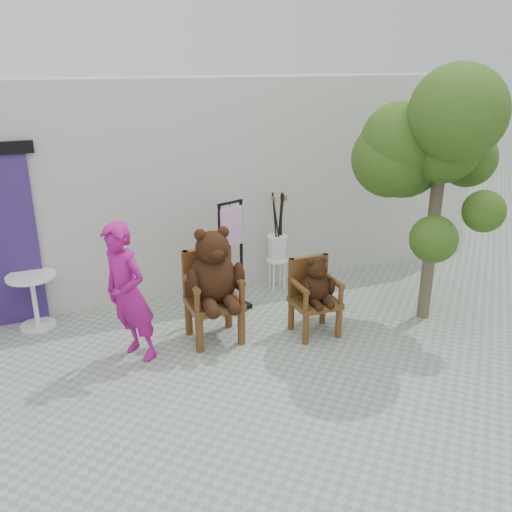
{
  "coord_description": "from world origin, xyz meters",
  "views": [
    {
      "loc": [
        -2.27,
        -4.46,
        3.24
      ],
      "look_at": [
        0.06,
        1.33,
        0.95
      ],
      "focal_mm": 38.0,
      "sensor_mm": 36.0,
      "label": 1
    }
  ],
  "objects_px": {
    "chair_small": "(315,289)",
    "person": "(128,293)",
    "stool_bucket": "(278,247)",
    "tree": "(426,146)",
    "cafe_table": "(34,295)",
    "display_stand": "(231,269)",
    "chair_big": "(213,279)"
  },
  "relations": [
    {
      "from": "tree",
      "to": "chair_small",
      "type": "bearing_deg",
      "value": 176.59
    },
    {
      "from": "cafe_table",
      "to": "tree",
      "type": "height_order",
      "value": "tree"
    },
    {
      "from": "chair_big",
      "to": "display_stand",
      "type": "distance_m",
      "value": 0.87
    },
    {
      "from": "chair_small",
      "to": "stool_bucket",
      "type": "xyz_separation_m",
      "value": [
        0.15,
        1.45,
        0.05
      ]
    },
    {
      "from": "chair_small",
      "to": "display_stand",
      "type": "height_order",
      "value": "display_stand"
    },
    {
      "from": "cafe_table",
      "to": "tree",
      "type": "bearing_deg",
      "value": -18.55
    },
    {
      "from": "chair_big",
      "to": "person",
      "type": "distance_m",
      "value": 1.02
    },
    {
      "from": "chair_small",
      "to": "person",
      "type": "relative_size",
      "value": 0.61
    },
    {
      "from": "chair_small",
      "to": "person",
      "type": "distance_m",
      "value": 2.22
    },
    {
      "from": "display_stand",
      "to": "tree",
      "type": "height_order",
      "value": "tree"
    },
    {
      "from": "chair_big",
      "to": "cafe_table",
      "type": "bearing_deg",
      "value": 150.18
    },
    {
      "from": "person",
      "to": "stool_bucket",
      "type": "distance_m",
      "value": 2.69
    },
    {
      "from": "cafe_table",
      "to": "display_stand",
      "type": "relative_size",
      "value": 0.47
    },
    {
      "from": "cafe_table",
      "to": "display_stand",
      "type": "height_order",
      "value": "display_stand"
    },
    {
      "from": "chair_big",
      "to": "person",
      "type": "height_order",
      "value": "person"
    },
    {
      "from": "chair_big",
      "to": "person",
      "type": "xyz_separation_m",
      "value": [
        -1.01,
        -0.13,
        0.03
      ]
    },
    {
      "from": "chair_big",
      "to": "cafe_table",
      "type": "distance_m",
      "value": 2.34
    },
    {
      "from": "cafe_table",
      "to": "tree",
      "type": "relative_size",
      "value": 0.22
    },
    {
      "from": "chair_big",
      "to": "cafe_table",
      "type": "relative_size",
      "value": 2.01
    },
    {
      "from": "person",
      "to": "stool_bucket",
      "type": "bearing_deg",
      "value": 87.38
    },
    {
      "from": "stool_bucket",
      "to": "tree",
      "type": "xyz_separation_m",
      "value": [
        1.23,
        -1.54,
        1.6
      ]
    },
    {
      "from": "chair_big",
      "to": "tree",
      "type": "height_order",
      "value": "tree"
    },
    {
      "from": "chair_small",
      "to": "tree",
      "type": "xyz_separation_m",
      "value": [
        1.38,
        -0.08,
        1.66
      ]
    },
    {
      "from": "cafe_table",
      "to": "display_stand",
      "type": "distance_m",
      "value": 2.52
    },
    {
      "from": "chair_small",
      "to": "stool_bucket",
      "type": "height_order",
      "value": "stool_bucket"
    },
    {
      "from": "stool_bucket",
      "to": "tree",
      "type": "distance_m",
      "value": 2.54
    },
    {
      "from": "person",
      "to": "tree",
      "type": "relative_size",
      "value": 0.51
    },
    {
      "from": "chair_big",
      "to": "cafe_table",
      "type": "height_order",
      "value": "chair_big"
    },
    {
      "from": "stool_bucket",
      "to": "tree",
      "type": "relative_size",
      "value": 0.45
    },
    {
      "from": "stool_bucket",
      "to": "cafe_table",
      "type": "bearing_deg",
      "value": 179.98
    },
    {
      "from": "chair_small",
      "to": "person",
      "type": "xyz_separation_m",
      "value": [
        -2.21,
        0.18,
        0.23
      ]
    },
    {
      "from": "person",
      "to": "display_stand",
      "type": "xyz_separation_m",
      "value": [
        1.48,
        0.83,
        -0.24
      ]
    }
  ]
}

